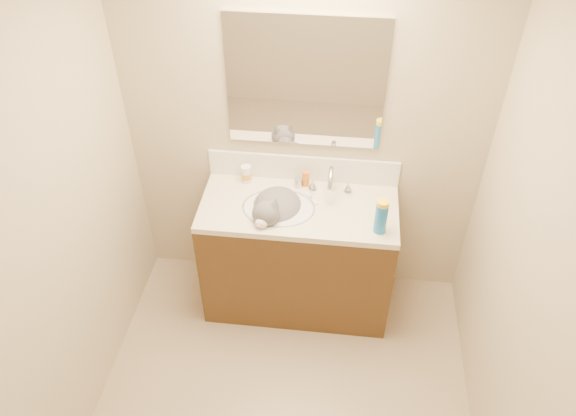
% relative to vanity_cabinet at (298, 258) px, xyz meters
% --- Properties ---
extents(room_shell, '(2.24, 2.54, 2.52)m').
position_rel_vanity_cabinet_xyz_m(room_shell, '(0.00, -0.97, 1.08)').
color(room_shell, tan).
rests_on(room_shell, ground).
extents(vanity_cabinet, '(1.20, 0.55, 0.82)m').
position_rel_vanity_cabinet_xyz_m(vanity_cabinet, '(0.00, 0.00, 0.00)').
color(vanity_cabinet, '#462D13').
rests_on(vanity_cabinet, ground).
extents(counter_slab, '(1.20, 0.55, 0.04)m').
position_rel_vanity_cabinet_xyz_m(counter_slab, '(0.00, 0.00, 0.43)').
color(counter_slab, beige).
rests_on(counter_slab, vanity_cabinet).
extents(basin, '(0.45, 0.36, 0.14)m').
position_rel_vanity_cabinet_xyz_m(basin, '(-0.12, -0.03, 0.38)').
color(basin, silver).
rests_on(basin, vanity_cabinet).
extents(faucet, '(0.28, 0.20, 0.21)m').
position_rel_vanity_cabinet_xyz_m(faucet, '(0.18, 0.14, 0.54)').
color(faucet, silver).
rests_on(faucet, counter_slab).
extents(cat, '(0.40, 0.47, 0.33)m').
position_rel_vanity_cabinet_xyz_m(cat, '(-0.14, -0.03, 0.43)').
color(cat, '#595659').
rests_on(cat, basin).
extents(backsplash, '(1.20, 0.02, 0.18)m').
position_rel_vanity_cabinet_xyz_m(backsplash, '(0.00, 0.26, 0.54)').
color(backsplash, white).
rests_on(backsplash, counter_slab).
extents(mirror, '(0.90, 0.02, 0.80)m').
position_rel_vanity_cabinet_xyz_m(mirror, '(0.00, 0.26, 1.13)').
color(mirror, white).
rests_on(mirror, room_shell).
extents(pill_bottle, '(0.08, 0.08, 0.12)m').
position_rel_vanity_cabinet_xyz_m(pill_bottle, '(-0.36, 0.20, 0.51)').
color(pill_bottle, white).
rests_on(pill_bottle, counter_slab).
extents(pill_label, '(0.08, 0.08, 0.04)m').
position_rel_vanity_cabinet_xyz_m(pill_label, '(-0.36, 0.20, 0.50)').
color(pill_label, orange).
rests_on(pill_label, pill_bottle).
extents(silver_jar, '(0.07, 0.07, 0.06)m').
position_rel_vanity_cabinet_xyz_m(silver_jar, '(-0.02, 0.19, 0.48)').
color(silver_jar, '#B7B7BC').
rests_on(silver_jar, counter_slab).
extents(amber_bottle, '(0.04, 0.04, 0.11)m').
position_rel_vanity_cabinet_xyz_m(amber_bottle, '(0.02, 0.21, 0.50)').
color(amber_bottle, orange).
rests_on(amber_bottle, counter_slab).
extents(toothbrush, '(0.09, 0.12, 0.01)m').
position_rel_vanity_cabinet_xyz_m(toothbrush, '(0.07, 0.08, 0.46)').
color(toothbrush, white).
rests_on(toothbrush, counter_slab).
extents(toothbrush_head, '(0.03, 0.03, 0.01)m').
position_rel_vanity_cabinet_xyz_m(toothbrush_head, '(0.07, 0.08, 0.46)').
color(toothbrush_head, '#5E8CC8').
rests_on(toothbrush_head, counter_slab).
extents(spray_can, '(0.07, 0.07, 0.19)m').
position_rel_vanity_cabinet_xyz_m(spray_can, '(0.48, -0.17, 0.55)').
color(spray_can, blue).
rests_on(spray_can, counter_slab).
extents(spray_cap, '(0.07, 0.07, 0.04)m').
position_rel_vanity_cabinet_xyz_m(spray_cap, '(0.48, -0.17, 0.65)').
color(spray_cap, yellow).
rests_on(spray_cap, spray_can).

